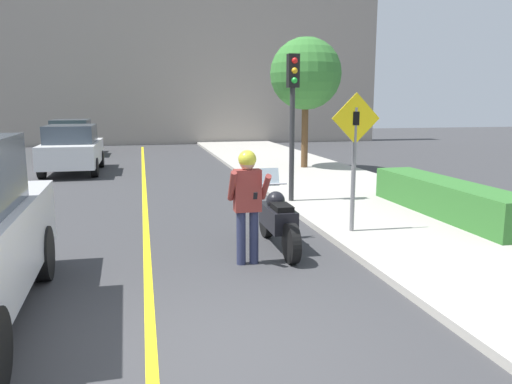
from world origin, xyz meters
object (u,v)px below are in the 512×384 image
(motorcycle, at_px, (278,220))
(street_tree, at_px, (306,74))
(traffic_light, at_px, (293,100))
(person_biker, at_px, (247,195))
(crossing_sign, at_px, (355,149))
(parked_car_white, at_px, (72,149))
(parked_car_green, at_px, (72,137))

(motorcycle, distance_m, street_tree, 10.50)
(traffic_light, bearing_deg, street_tree, 68.96)
(street_tree, bearing_deg, person_biker, -112.83)
(motorcycle, xyz_separation_m, street_tree, (3.59, 9.42, 2.94))
(crossing_sign, distance_m, parked_car_white, 11.90)
(crossing_sign, bearing_deg, motorcycle, -164.77)
(street_tree, distance_m, parked_car_white, 8.66)
(crossing_sign, height_order, traffic_light, traffic_light)
(crossing_sign, relative_size, traffic_light, 0.73)
(crossing_sign, bearing_deg, traffic_light, 94.80)
(parked_car_white, bearing_deg, street_tree, -8.20)
(person_biker, xyz_separation_m, street_tree, (4.26, 10.11, 2.37))
(person_biker, relative_size, parked_car_green, 0.42)
(street_tree, height_order, parked_car_white, street_tree)
(motorcycle, relative_size, street_tree, 0.48)
(motorcycle, height_order, parked_car_green, parked_car_green)
(street_tree, bearing_deg, motorcycle, -110.87)
(parked_car_white, height_order, parked_car_green, same)
(traffic_light, relative_size, parked_car_white, 0.82)
(person_biker, bearing_deg, parked_car_green, 105.10)
(person_biker, height_order, crossing_sign, crossing_sign)
(traffic_light, distance_m, parked_car_green, 14.91)
(crossing_sign, bearing_deg, person_biker, -153.27)
(person_biker, relative_size, crossing_sign, 0.70)
(traffic_light, bearing_deg, parked_car_green, 116.59)
(parked_car_green, bearing_deg, street_tree, -39.02)
(parked_car_white, bearing_deg, traffic_light, -50.76)
(parked_car_green, bearing_deg, motorcycle, -72.21)
(person_biker, distance_m, street_tree, 11.22)
(motorcycle, xyz_separation_m, parked_car_green, (-5.35, 16.67, 0.35))
(crossing_sign, bearing_deg, street_tree, 77.13)
(street_tree, bearing_deg, parked_car_green, 140.98)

